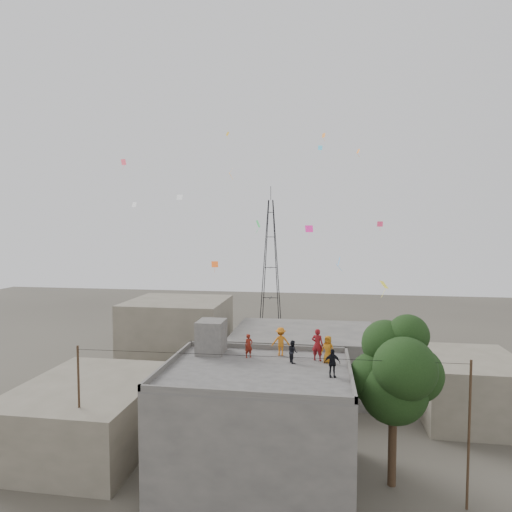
{
  "coord_description": "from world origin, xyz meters",
  "views": [
    {
      "loc": [
        3.38,
        -22.35,
        13.57
      ],
      "look_at": [
        -0.24,
        1.29,
        12.13
      ],
      "focal_mm": 30.0,
      "sensor_mm": 36.0,
      "label": 1
    }
  ],
  "objects": [
    {
      "name": "ground",
      "position": [
        0.0,
        0.0,
        0.0
      ],
      "size": [
        140.0,
        140.0,
        0.0
      ],
      "primitive_type": "plane",
      "color": "#403C35",
      "rests_on": "ground"
    },
    {
      "name": "main_building",
      "position": [
        0.0,
        0.0,
        3.05
      ],
      "size": [
        10.0,
        8.0,
        6.1
      ],
      "color": "#52504D",
      "rests_on": "ground"
    },
    {
      "name": "parapet",
      "position": [
        0.0,
        0.0,
        6.25
      ],
      "size": [
        10.0,
        8.0,
        0.3
      ],
      "color": "#52504D",
      "rests_on": "main_building"
    },
    {
      "name": "stair_head_box",
      "position": [
        -3.2,
        2.6,
        7.1
      ],
      "size": [
        1.6,
        1.8,
        2.0
      ],
      "primitive_type": "cube",
      "color": "#52504D",
      "rests_on": "main_building"
    },
    {
      "name": "neighbor_west",
      "position": [
        -11.0,
        2.0,
        2.0
      ],
      "size": [
        8.0,
        10.0,
        4.0
      ],
      "primitive_type": "cube",
      "color": "#696353",
      "rests_on": "ground"
    },
    {
      "name": "neighbor_north",
      "position": [
        2.0,
        14.0,
        2.5
      ],
      "size": [
        12.0,
        9.0,
        5.0
      ],
      "primitive_type": "cube",
      "color": "#52504D",
      "rests_on": "ground"
    },
    {
      "name": "neighbor_northwest",
      "position": [
        -10.0,
        16.0,
        3.5
      ],
      "size": [
        9.0,
        8.0,
        7.0
      ],
      "primitive_type": "cube",
      "color": "#696353",
      "rests_on": "ground"
    },
    {
      "name": "neighbor_east",
      "position": [
        14.0,
        10.0,
        2.2
      ],
      "size": [
        7.0,
        8.0,
        4.4
      ],
      "primitive_type": "cube",
      "color": "#696353",
      "rests_on": "ground"
    },
    {
      "name": "tree",
      "position": [
        7.37,
        0.6,
        6.1
      ],
      "size": [
        4.9,
        4.6,
        9.1
      ],
      "color": "black",
      "rests_on": "ground"
    },
    {
      "name": "utility_line",
      "position": [
        0.5,
        -1.25,
        3.83
      ],
      "size": [
        20.12,
        0.62,
        7.4
      ],
      "color": "black",
      "rests_on": "ground"
    },
    {
      "name": "transmission_tower",
      "position": [
        -4.0,
        40.0,
        9.07
      ],
      "size": [
        2.97,
        2.97,
        20.01
      ],
      "color": "black",
      "rests_on": "ground"
    },
    {
      "name": "person_red_adult",
      "position": [
        3.2,
        2.07,
        7.02
      ],
      "size": [
        0.76,
        0.59,
        1.84
      ],
      "primitive_type": "imported",
      "rotation": [
        0.0,
        0.0,
        2.9
      ],
      "color": "maroon",
      "rests_on": "main_building"
    },
    {
      "name": "person_orange_child",
      "position": [
        3.8,
        1.73,
        6.87
      ],
      "size": [
        0.89,
        0.76,
        1.53
      ],
      "primitive_type": "imported",
      "rotation": [
        0.0,
        0.0,
        -0.43
      ],
      "color": "#BA6C15",
      "rests_on": "main_building"
    },
    {
      "name": "person_dark_child",
      "position": [
        1.83,
        1.45,
        6.74
      ],
      "size": [
        0.7,
        0.76,
        1.27
      ],
      "primitive_type": "imported",
      "rotation": [
        0.0,
        0.0,
        2.01
      ],
      "color": "black",
      "rests_on": "main_building"
    },
    {
      "name": "person_dark_adult",
      "position": [
        3.97,
        -0.63,
        6.82
      ],
      "size": [
        0.9,
        0.51,
        1.45
      ],
      "primitive_type": "imported",
      "rotation": [
        0.0,
        0.0,
        0.2
      ],
      "color": "black",
      "rests_on": "main_building"
    },
    {
      "name": "person_orange_adult",
      "position": [
        1.03,
        2.75,
        6.94
      ],
      "size": [
        1.2,
        0.85,
        1.68
      ],
      "primitive_type": "imported",
      "rotation": [
        0.0,
        0.0,
        -2.92
      ],
      "color": "#C96C16",
      "rests_on": "main_building"
    },
    {
      "name": "person_red_child",
      "position": [
        -0.79,
        2.02,
        6.79
      ],
      "size": [
        0.6,
        0.57,
        1.39
      ],
      "primitive_type": "imported",
      "rotation": [
        0.0,
        0.0,
        0.65
      ],
      "color": "maroon",
      "rests_on": "main_building"
    },
    {
      "name": "kites",
      "position": [
        0.22,
        7.84,
        15.23
      ],
      "size": [
        18.49,
        16.22,
        11.83
      ],
      "color": "#E35617",
      "rests_on": "ground"
    }
  ]
}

